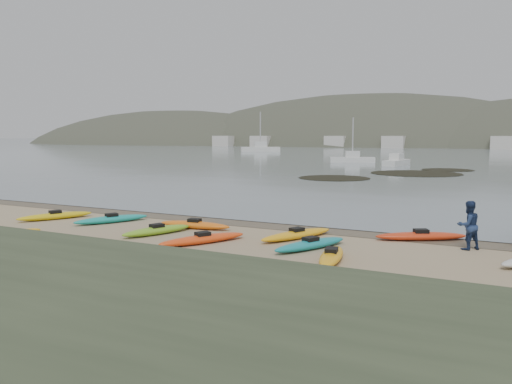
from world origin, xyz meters
The scene contains 8 objects.
ground centered at (0.00, 0.00, 0.00)m, with size 600.00×600.00×0.00m, color tan.
wet_sand centered at (0.00, -0.30, 0.00)m, with size 60.00×60.00×0.00m, color brown.
water centered at (0.00, 300.00, 0.01)m, with size 1200.00×1200.00×0.00m, color slate.
kayaks centered at (0.43, -3.98, 0.17)m, with size 23.89×10.28×0.34m.
person_east centered at (9.73, -1.74, 0.92)m, with size 0.90×0.70×1.84m, color navy.
kelp_mats centered at (0.95, 34.37, 0.03)m, with size 15.47×23.84×0.04m.
moored_boats centered at (-6.05, 79.70, 0.58)m, with size 101.90×60.53×1.39m.
far_town centered at (6.00, 145.00, 2.00)m, with size 199.00×5.00×4.00m.
Camera 1 is at (10.80, -21.71, 4.27)m, focal length 35.00 mm.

